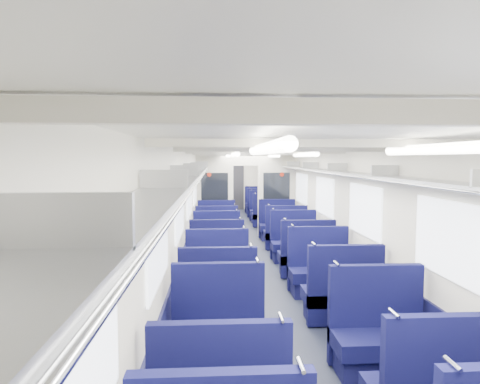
{
  "coord_description": "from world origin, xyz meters",
  "views": [
    {
      "loc": [
        -0.86,
        -9.0,
        2.2
      ],
      "look_at": [
        -0.16,
        2.76,
        1.25
      ],
      "focal_mm": 31.21,
      "sensor_mm": 36.0,
      "label": 1
    }
  ],
  "objects_px": {
    "seat_16": "(217,236)",
    "seat_24": "(216,208)",
    "seat_14": "(217,246)",
    "seat_18": "(216,228)",
    "bulkhead": "(246,193)",
    "seat_11": "(320,273)",
    "seat_13": "(306,258)",
    "seat_8": "(218,301)",
    "seat_12": "(217,258)",
    "seat_15": "(294,245)",
    "seat_20": "(216,217)",
    "seat_22": "(216,212)",
    "seat_21": "(268,216)",
    "seat_9": "(342,297)",
    "seat_23": "(264,212)",
    "seat_27": "(258,205)",
    "seat_10": "(217,277)",
    "seat_25": "(260,208)",
    "end_door": "(235,186)",
    "seat_6": "(218,335)",
    "seat_17": "(285,235)",
    "seat_26": "(216,205)",
    "seat_7": "(380,339)"
  },
  "relations": [
    {
      "from": "seat_16",
      "to": "seat_24",
      "type": "relative_size",
      "value": 1.0
    },
    {
      "from": "seat_14",
      "to": "seat_18",
      "type": "bearing_deg",
      "value": 90.0
    },
    {
      "from": "bulkhead",
      "to": "seat_11",
      "type": "relative_size",
      "value": 2.5
    },
    {
      "from": "seat_13",
      "to": "seat_24",
      "type": "bearing_deg",
      "value": 101.88
    },
    {
      "from": "seat_8",
      "to": "seat_11",
      "type": "bearing_deg",
      "value": 36.67
    },
    {
      "from": "seat_12",
      "to": "seat_15",
      "type": "height_order",
      "value": "same"
    },
    {
      "from": "seat_11",
      "to": "seat_13",
      "type": "relative_size",
      "value": 1.0
    },
    {
      "from": "seat_15",
      "to": "seat_20",
      "type": "distance_m",
      "value": 4.67
    },
    {
      "from": "seat_16",
      "to": "seat_22",
      "type": "bearing_deg",
      "value": 90.0
    },
    {
      "from": "seat_8",
      "to": "seat_13",
      "type": "xyz_separation_m",
      "value": [
        1.66,
        2.24,
        0.0
      ]
    },
    {
      "from": "bulkhead",
      "to": "seat_21",
      "type": "bearing_deg",
      "value": 60.81
    },
    {
      "from": "seat_9",
      "to": "seat_23",
      "type": "xyz_separation_m",
      "value": [
        0.0,
        8.91,
        0.0
      ]
    },
    {
      "from": "seat_12",
      "to": "seat_13",
      "type": "bearing_deg",
      "value": -4.94
    },
    {
      "from": "seat_23",
      "to": "seat_27",
      "type": "relative_size",
      "value": 1.0
    },
    {
      "from": "seat_14",
      "to": "seat_21",
      "type": "height_order",
      "value": "same"
    },
    {
      "from": "seat_12",
      "to": "seat_21",
      "type": "height_order",
      "value": "same"
    },
    {
      "from": "seat_23",
      "to": "seat_22",
      "type": "bearing_deg",
      "value": -179.9
    },
    {
      "from": "seat_8",
      "to": "seat_22",
      "type": "distance_m",
      "value": 8.94
    },
    {
      "from": "seat_12",
      "to": "seat_13",
      "type": "xyz_separation_m",
      "value": [
        1.66,
        -0.14,
        0.0
      ]
    },
    {
      "from": "bulkhead",
      "to": "seat_10",
      "type": "xyz_separation_m",
      "value": [
        -0.83,
        -5.32,
        -0.89
      ]
    },
    {
      "from": "seat_22",
      "to": "seat_10",
      "type": "bearing_deg",
      "value": -90.0
    },
    {
      "from": "seat_11",
      "to": "seat_23",
      "type": "xyz_separation_m",
      "value": [
        0.0,
        7.71,
        0.0
      ]
    },
    {
      "from": "seat_22",
      "to": "seat_25",
      "type": "bearing_deg",
      "value": 36.51
    },
    {
      "from": "end_door",
      "to": "seat_18",
      "type": "xyz_separation_m",
      "value": [
        -0.83,
        -6.96,
        -0.66
      ]
    },
    {
      "from": "seat_6",
      "to": "seat_15",
      "type": "relative_size",
      "value": 1.0
    },
    {
      "from": "seat_10",
      "to": "seat_14",
      "type": "distance_m",
      "value": 2.29
    },
    {
      "from": "seat_20",
      "to": "seat_17",
      "type": "bearing_deg",
      "value": -62.81
    },
    {
      "from": "seat_17",
      "to": "seat_9",
      "type": "bearing_deg",
      "value": -90.0
    },
    {
      "from": "seat_18",
      "to": "seat_23",
      "type": "bearing_deg",
      "value": 63.2
    },
    {
      "from": "seat_15",
      "to": "seat_18",
      "type": "relative_size",
      "value": 1.0
    },
    {
      "from": "seat_27",
      "to": "end_door",
      "type": "bearing_deg",
      "value": 120.07
    },
    {
      "from": "seat_23",
      "to": "seat_26",
      "type": "distance_m",
      "value": 2.9
    },
    {
      "from": "seat_15",
      "to": "seat_11",
      "type": "bearing_deg",
      "value": -90.0
    },
    {
      "from": "seat_7",
      "to": "seat_27",
      "type": "xyz_separation_m",
      "value": [
        0.0,
        12.43,
        0.0
      ]
    },
    {
      "from": "seat_11",
      "to": "seat_23",
      "type": "bearing_deg",
      "value": 90.0
    },
    {
      "from": "seat_9",
      "to": "seat_10",
      "type": "bearing_deg",
      "value": 147.69
    },
    {
      "from": "seat_17",
      "to": "seat_14",
      "type": "bearing_deg",
      "value": -144.28
    },
    {
      "from": "seat_8",
      "to": "seat_15",
      "type": "xyz_separation_m",
      "value": [
        1.66,
        3.44,
        0.0
      ]
    },
    {
      "from": "seat_7",
      "to": "seat_17",
      "type": "distance_m",
      "value": 5.82
    },
    {
      "from": "seat_11",
      "to": "seat_17",
      "type": "distance_m",
      "value": 3.34
    },
    {
      "from": "seat_18",
      "to": "seat_22",
      "type": "xyz_separation_m",
      "value": [
        0.0,
        3.28,
        0.0
      ]
    },
    {
      "from": "seat_8",
      "to": "seat_20",
      "type": "bearing_deg",
      "value": 90.0
    },
    {
      "from": "seat_27",
      "to": "seat_24",
      "type": "bearing_deg",
      "value": -147.38
    },
    {
      "from": "seat_13",
      "to": "seat_14",
      "type": "relative_size",
      "value": 1.0
    },
    {
      "from": "bulkhead",
      "to": "seat_25",
      "type": "distance_m",
      "value": 3.95
    },
    {
      "from": "seat_7",
      "to": "seat_18",
      "type": "distance_m",
      "value": 7.1
    },
    {
      "from": "seat_14",
      "to": "seat_21",
      "type": "distance_m",
      "value": 4.81
    },
    {
      "from": "bulkhead",
      "to": "seat_23",
      "type": "relative_size",
      "value": 2.5
    },
    {
      "from": "seat_13",
      "to": "seat_17",
      "type": "xyz_separation_m",
      "value": [
        0.0,
        2.34,
        0.0
      ]
    },
    {
      "from": "end_door",
      "to": "seat_9",
      "type": "distance_m",
      "value": 12.63
    }
  ]
}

